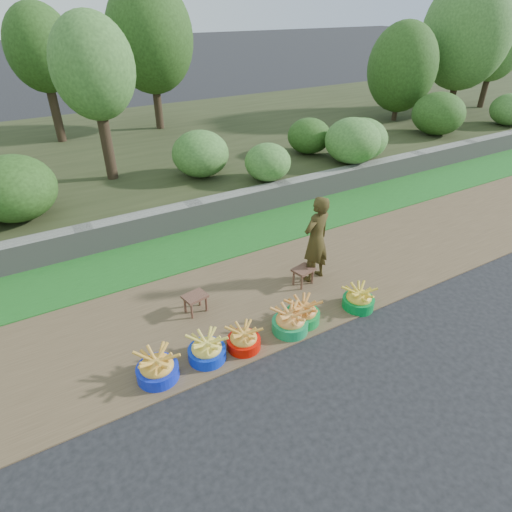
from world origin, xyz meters
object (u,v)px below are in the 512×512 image
stool_left (195,299)px  vendor_woman (316,240)px  basin_e (303,313)px  basin_f (359,299)px  basin_c (244,339)px  stool_right (303,272)px  basin_d (290,322)px  basin_b (207,350)px  basin_a (157,368)px

stool_left → vendor_woman: size_ratio=0.26×
basin_e → basin_f: bearing=-8.9°
basin_f → vendor_woman: bearing=97.0°
basin_f → stool_left: size_ratio=1.27×
basin_c → vendor_woman: bearing=25.8°
stool_right → basin_e: bearing=-125.9°
basin_c → stool_right: bearing=27.7°
basin_f → stool_right: bearing=112.4°
basin_c → vendor_woman: 2.18m
basin_c → basin_d: size_ratio=0.89×
basin_e → vendor_woman: (0.84, 0.86, 0.61)m
basin_c → basin_f: 2.00m
basin_b → basin_f: 2.53m
basin_d → basin_f: size_ratio=1.07×
basin_e → stool_right: (0.58, 0.79, 0.09)m
basin_b → basin_c: (0.53, -0.06, -0.01)m
basin_d → vendor_woman: (1.12, 0.94, 0.60)m
basin_e → stool_right: size_ratio=1.30×
basin_a → stool_left: (0.96, 1.00, 0.08)m
stool_right → basin_d: bearing=-134.4°
basin_b → basin_e: (1.56, -0.01, 0.00)m
basin_c → stool_left: bearing=103.6°
basin_d → basin_e: basin_d is taller
basin_a → basin_d: basin_a is taller
basin_c → stool_left: (-0.26, 1.07, 0.11)m
basin_a → basin_f: size_ratio=1.09×
basin_e → stool_left: size_ratio=1.32×
basin_c → vendor_woman: size_ratio=0.31×
basin_b → stool_left: basin_b is taller
stool_left → vendor_woman: vendor_woman is taller
basin_c → basin_e: (1.04, 0.05, 0.02)m
stool_right → basin_f: bearing=-67.6°
basin_f → vendor_woman: (-0.12, 1.01, 0.61)m
basin_a → basin_b: size_ratio=1.05×
basin_d → vendor_woman: vendor_woman is taller
basin_a → stool_right: 2.93m
basin_b → basin_d: (1.29, -0.09, 0.01)m
basin_e → stool_left: (-1.29, 1.02, 0.09)m
basin_d → stool_left: bearing=132.8°
basin_d → basin_e: bearing=15.7°
basin_a → stool_right: basin_a is taller
basin_d → basin_e: 0.29m
stool_right → vendor_woman: bearing=13.2°
vendor_woman → stool_right: bearing=1.9°
stool_right → vendor_woman: vendor_woman is taller
stool_right → stool_left: bearing=173.3°
basin_d → stool_left: (-1.01, 1.09, 0.09)m
stool_left → vendor_woman: bearing=-4.2°
basin_f → stool_left: 2.54m
basin_e → stool_right: bearing=54.1°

